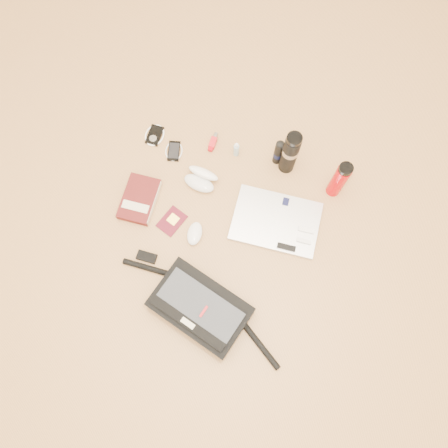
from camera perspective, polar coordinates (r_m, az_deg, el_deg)
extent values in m
plane|color=#AB7B47|center=(1.92, -1.82, -3.25)|extent=(4.00, 4.00, 0.00)
cube|color=black|center=(1.82, -3.10, -10.88)|extent=(0.43, 0.34, 0.09)
cube|color=#2F3238|center=(1.77, -3.35, -10.90)|extent=(0.37, 0.26, 0.01)
cube|color=black|center=(1.77, -4.74, -12.80)|extent=(0.34, 0.13, 0.01)
cube|color=beige|center=(1.77, -4.74, -12.80)|extent=(0.06, 0.04, 0.01)
cube|color=#9D0D10|center=(1.77, -2.67, -11.35)|extent=(0.02, 0.05, 0.01)
cylinder|color=black|center=(1.91, -9.69, -5.74)|extent=(0.24, 0.03, 0.03)
cylinder|color=black|center=(1.85, 4.66, -15.40)|extent=(0.21, 0.16, 0.03)
cube|color=black|center=(1.93, -10.06, -4.25)|extent=(0.09, 0.04, 0.02)
cube|color=#BBBBBE|center=(1.95, 6.78, 0.33)|extent=(0.39, 0.28, 0.03)
cube|color=black|center=(1.97, 8.07, 2.91)|extent=(0.03, 0.04, 0.00)
cube|color=white|center=(1.94, 10.70, -0.78)|extent=(0.07, 0.02, 0.01)
cube|color=white|center=(1.93, 10.41, -2.20)|extent=(0.06, 0.02, 0.01)
cube|color=black|center=(1.90, 8.15, -3.00)|extent=(0.08, 0.03, 0.01)
cube|color=#491111|center=(2.00, -11.00, 3.20)|extent=(0.15, 0.23, 0.04)
cube|color=beige|center=(1.98, -9.08, 2.73)|extent=(0.01, 0.21, 0.03)
cube|color=beige|center=(1.97, -11.50, 2.25)|extent=(0.12, 0.04, 0.00)
cube|color=#4E0C18|center=(1.96, -6.83, 0.37)|extent=(0.13, 0.15, 0.00)
cube|color=gold|center=(1.96, -6.66, 0.62)|extent=(0.06, 0.06, 0.00)
ellipsoid|color=white|center=(1.92, -3.85, -1.26)|extent=(0.08, 0.11, 0.04)
ellipsoid|color=silver|center=(2.00, -3.28, 5.34)|extent=(0.16, 0.09, 0.04)
ellipsoid|color=white|center=(2.00, -2.70, 6.65)|extent=(0.16, 0.10, 0.08)
ellipsoid|color=black|center=(2.00, -4.03, 5.71)|extent=(0.04, 0.03, 0.01)
ellipsoid|color=black|center=(1.99, -2.54, 5.06)|extent=(0.04, 0.03, 0.01)
cylinder|color=black|center=(1.99, -3.29, 5.40)|extent=(0.02, 0.01, 0.00)
cube|color=black|center=(2.15, -9.05, 11.37)|extent=(0.06, 0.11, 0.01)
cylinder|color=#98989A|center=(2.13, -9.26, 10.98)|extent=(0.04, 0.04, 0.00)
torus|color=white|center=(2.14, -9.05, 11.39)|extent=(0.09, 0.09, 0.01)
cube|color=black|center=(2.09, -6.56, 9.44)|extent=(0.08, 0.11, 0.01)
cube|color=black|center=(2.09, -6.57, 9.51)|extent=(0.06, 0.09, 0.00)
torus|color=silver|center=(2.09, -6.56, 9.45)|extent=(0.10, 0.10, 0.01)
cube|color=red|center=(2.09, -1.47, 10.55)|extent=(0.03, 0.06, 0.03)
cube|color=#AC0612|center=(2.08, -1.77, 9.74)|extent=(0.02, 0.02, 0.02)
cylinder|color=#979799|center=(2.11, -1.16, 11.39)|extent=(0.02, 0.03, 0.02)
cylinder|color=#91BBCC|center=(2.05, 1.62, 9.62)|extent=(0.03, 0.03, 0.08)
cylinder|color=silver|center=(2.01, 1.65, 10.22)|extent=(0.02, 0.02, 0.02)
cylinder|color=white|center=(2.00, 1.66, 10.35)|extent=(0.01, 0.01, 0.01)
cylinder|color=black|center=(2.01, 7.10, 9.24)|extent=(0.04, 0.04, 0.16)
cylinder|color=black|center=(2.02, 7.04, 9.01)|extent=(0.04, 0.04, 0.03)
ellipsoid|color=black|center=(1.94, 7.38, 10.30)|extent=(0.04, 0.04, 0.02)
cylinder|color=black|center=(1.96, 8.56, 8.99)|extent=(0.09, 0.09, 0.25)
cylinder|color=#959597|center=(1.93, 8.70, 9.40)|extent=(0.09, 0.09, 0.03)
cylinder|color=black|center=(1.84, 9.18, 10.90)|extent=(0.08, 0.08, 0.02)
cylinder|color=#BD0008|center=(1.97, 14.73, 5.49)|extent=(0.06, 0.06, 0.22)
cylinder|color=black|center=(1.86, 15.64, 6.96)|extent=(0.06, 0.06, 0.02)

